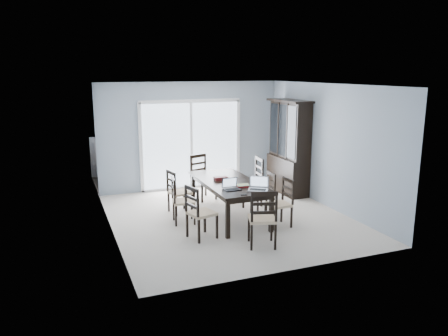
{
  "coord_description": "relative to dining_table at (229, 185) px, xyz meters",
  "views": [
    {
      "loc": [
        -3.07,
        -7.64,
        2.85
      ],
      "look_at": [
        -0.1,
        0.0,
        1.02
      ],
      "focal_mm": 35.0,
      "sensor_mm": 36.0,
      "label": 1
    }
  ],
  "objects": [
    {
      "name": "floor",
      "position": [
        0.0,
        0.0,
        -0.67
      ],
      "size": [
        5.0,
        5.0,
        0.0
      ],
      "primitive_type": "plane",
      "color": "beige",
      "rests_on": "ground"
    },
    {
      "name": "ceiling",
      "position": [
        0.0,
        0.0,
        1.93
      ],
      "size": [
        5.0,
        5.0,
        0.0
      ],
      "primitive_type": "plane",
      "rotation": [
        3.14,
        0.0,
        0.0
      ],
      "color": "white",
      "rests_on": "back_wall"
    },
    {
      "name": "back_wall",
      "position": [
        0.0,
        2.5,
        0.63
      ],
      "size": [
        4.5,
        0.02,
        2.6
      ],
      "primitive_type": "cube",
      "color": "#8F9DAB",
      "rests_on": "floor"
    },
    {
      "name": "wall_left",
      "position": [
        -2.25,
        0.0,
        0.63
      ],
      "size": [
        0.02,
        5.0,
        2.6
      ],
      "primitive_type": "cube",
      "color": "#8F9DAB",
      "rests_on": "floor"
    },
    {
      "name": "wall_right",
      "position": [
        2.25,
        0.0,
        0.63
      ],
      "size": [
        0.02,
        5.0,
        2.6
      ],
      "primitive_type": "cube",
      "color": "#8F9DAB",
      "rests_on": "floor"
    },
    {
      "name": "balcony",
      "position": [
        0.0,
        3.5,
        -0.72
      ],
      "size": [
        4.5,
        2.0,
        0.1
      ],
      "primitive_type": "cube",
      "color": "gray",
      "rests_on": "ground"
    },
    {
      "name": "railing",
      "position": [
        0.0,
        4.5,
        -0.12
      ],
      "size": [
        4.5,
        0.06,
        1.1
      ],
      "primitive_type": "cube",
      "color": "#99999E",
      "rests_on": "balcony"
    },
    {
      "name": "dining_table",
      "position": [
        0.0,
        0.0,
        0.0
      ],
      "size": [
        1.0,
        2.2,
        0.75
      ],
      "color": "black",
      "rests_on": "floor"
    },
    {
      "name": "china_hutch",
      "position": [
        2.02,
        1.25,
        0.4
      ],
      "size": [
        0.5,
        1.38,
        2.2
      ],
      "color": "black",
      "rests_on": "floor"
    },
    {
      "name": "sliding_door",
      "position": [
        0.0,
        2.48,
        0.41
      ],
      "size": [
        2.52,
        0.05,
        2.18
      ],
      "color": "silver",
      "rests_on": "floor"
    },
    {
      "name": "chair_left_near",
      "position": [
        -0.92,
        -0.84,
        -0.09
      ],
      "size": [
        0.52,
        0.51,
        1.1
      ],
      "rotation": [
        0.0,
        0.0,
        -1.3
      ],
      "color": "black",
      "rests_on": "floor"
    },
    {
      "name": "chair_left_mid",
      "position": [
        -0.99,
        0.06,
        -0.12
      ],
      "size": [
        0.45,
        0.44,
        1.04
      ],
      "rotation": [
        0.0,
        0.0,
        -1.71
      ],
      "color": "black",
      "rests_on": "floor"
    },
    {
      "name": "chair_left_far",
      "position": [
        -0.89,
        0.65,
        -0.12
      ],
      "size": [
        0.47,
        0.46,
        1.04
      ],
      "rotation": [
        0.0,
        0.0,
        -1.38
      ],
      "color": "black",
      "rests_on": "floor"
    },
    {
      "name": "chair_right_near",
      "position": [
        0.77,
        -0.78,
        -0.12
      ],
      "size": [
        0.42,
        0.41,
        1.04
      ],
      "rotation": [
        0.0,
        0.0,
        1.62
      ],
      "color": "black",
      "rests_on": "floor"
    },
    {
      "name": "chair_right_mid",
      "position": [
        0.77,
        -0.11,
        -0.14
      ],
      "size": [
        0.41,
        0.39,
        1.01
      ],
      "rotation": [
        0.0,
        0.0,
        1.53
      ],
      "color": "black",
      "rests_on": "floor"
    },
    {
      "name": "chair_right_far",
      "position": [
        0.85,
        0.65,
        -0.04
      ],
      "size": [
        0.5,
        0.49,
        1.2
      ],
      "rotation": [
        0.0,
        0.0,
        1.48
      ],
      "color": "black",
      "rests_on": "floor"
    },
    {
      "name": "chair_end_near",
      "position": [
        -0.04,
        -1.6,
        -0.07
      ],
      "size": [
        0.54,
        0.55,
        1.14
      ],
      "rotation": [
        0.0,
        0.0,
        -0.31
      ],
      "color": "black",
      "rests_on": "floor"
    },
    {
      "name": "chair_end_far",
      "position": [
        -0.08,
        1.49,
        -0.06
      ],
      "size": [
        0.55,
        0.56,
        1.16
      ],
      "rotation": [
        0.0,
        0.0,
        3.46
      ],
      "color": "black",
      "rests_on": "floor"
    },
    {
      "name": "laptop_dark",
      "position": [
        -0.18,
        -0.62,
        0.13
      ],
      "size": [
        0.3,
        0.21,
        0.2
      ],
      "rotation": [
        0.0,
        0.0,
        0.01
      ],
      "color": "black",
      "rests_on": "dining_table"
    },
    {
      "name": "laptop_silver",
      "position": [
        0.24,
        -0.82,
        0.14
      ],
      "size": [
        0.43,
        0.39,
        0.24
      ],
      "rotation": [
        0.0,
        0.0,
        -0.57
      ],
      "color": "silver",
      "rests_on": "dining_table"
    },
    {
      "name": "book_stack",
      "position": [
        0.08,
        -0.48,
        0.1
      ],
      "size": [
        0.26,
        0.21,
        0.04
      ],
      "rotation": [
        0.0,
        0.0,
        -0.24
      ],
      "color": "maroon",
      "rests_on": "dining_table"
    },
    {
      "name": "cell_phone",
      "position": [
        -0.12,
        -1.0,
        0.08
      ],
      "size": [
        0.11,
        0.07,
        0.01
      ],
      "primitive_type": "cube",
      "rotation": [
        0.0,
        0.0,
        -0.23
      ],
      "color": "black",
      "rests_on": "dining_table"
    },
    {
      "name": "game_box",
      "position": [
        -0.12,
        0.13,
        0.11
      ],
      "size": [
        0.27,
        0.14,
        0.07
      ],
      "primitive_type": "cube",
      "rotation": [
        0.0,
        0.0,
        0.01
      ],
      "color": "#531017",
      "rests_on": "dining_table"
    },
    {
      "name": "hot_tub",
      "position": [
        -0.92,
        3.63,
        -0.21
      ],
      "size": [
        2.09,
        1.95,
        0.92
      ],
      "rotation": [
        0.0,
        0.0,
        0.23
      ],
      "color": "maroon",
      "rests_on": "balcony"
    }
  ]
}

